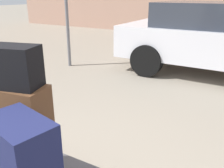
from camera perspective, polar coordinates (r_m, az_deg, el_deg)
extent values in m
cylinder|color=black|center=(2.49, -21.21, -17.21)|extent=(0.24, 0.06, 0.24)
cube|color=#51331E|center=(1.80, -20.21, -10.83)|extent=(0.43, 0.28, 0.69)
cube|color=black|center=(1.62, -22.23, 3.78)|extent=(0.38, 0.27, 0.26)
cube|color=#2D333D|center=(5.38, 24.09, 14.43)|extent=(2.41, 1.59, 0.46)
cylinder|color=black|center=(6.55, 13.69, 8.61)|extent=(0.64, 0.22, 0.64)
cylinder|color=black|center=(4.98, 8.01, 5.42)|extent=(0.64, 0.22, 0.64)
cylinder|color=slate|center=(5.61, -10.47, 16.52)|extent=(0.07, 0.07, 2.49)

